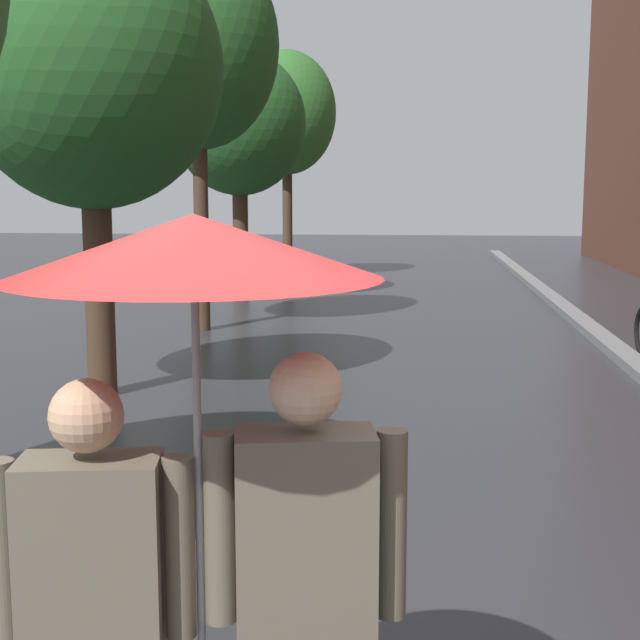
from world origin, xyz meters
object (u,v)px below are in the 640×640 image
object	(u,v)px
street_tree_2	(198,46)
street_tree_4	(287,114)
street_tree_1	(92,70)
street_tree_3	(239,124)
couple_under_umbrella	(199,470)

from	to	relation	value
street_tree_2	street_tree_4	distance (m)	8.30
street_tree_1	street_tree_4	bearing A→B (deg)	89.20
street_tree_1	street_tree_3	size ratio (longest dim) A/B	1.00
street_tree_1	street_tree_2	bearing A→B (deg)	89.52
street_tree_3	street_tree_4	size ratio (longest dim) A/B	0.88
street_tree_1	street_tree_3	world-z (taller)	street_tree_3
street_tree_3	couple_under_umbrella	bearing A→B (deg)	-79.45
street_tree_2	street_tree_4	xyz separation A→B (m)	(0.14, 8.30, -0.30)
street_tree_2	street_tree_4	world-z (taller)	street_tree_2
street_tree_1	couple_under_umbrella	size ratio (longest dim) A/B	2.29
street_tree_1	couple_under_umbrella	world-z (taller)	street_tree_1
street_tree_1	street_tree_2	size ratio (longest dim) A/B	0.83
street_tree_1	street_tree_4	xyz separation A→B (m)	(0.18, 12.69, 0.59)
street_tree_3	couple_under_umbrella	world-z (taller)	street_tree_3
couple_under_umbrella	street_tree_2	bearing A→B (deg)	103.39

